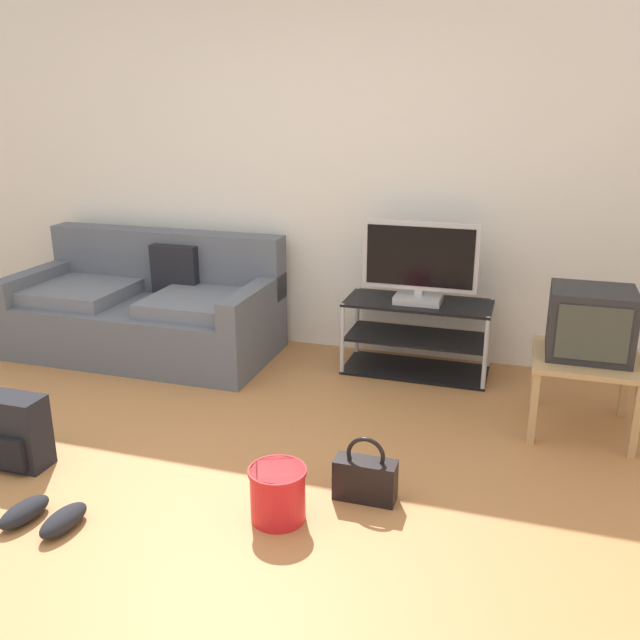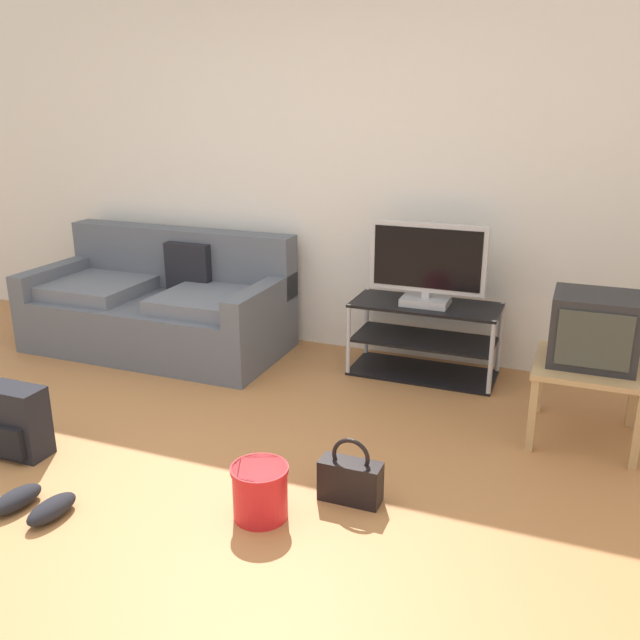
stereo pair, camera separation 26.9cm
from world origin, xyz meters
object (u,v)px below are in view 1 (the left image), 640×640
object	(u,v)px
cleaning_bucket	(278,492)
sneakers_pair	(44,516)
side_table	(585,367)
backpack	(16,432)
tv_stand	(417,337)
flat_tv	(420,263)
handbag	(365,478)
couch	(148,310)
crt_tv	(591,323)

from	to	relation	value
cleaning_bucket	sneakers_pair	size ratio (longest dim) A/B	0.74
side_table	backpack	size ratio (longest dim) A/B	1.49
tv_stand	flat_tv	bearing A→B (deg)	-90.00
handbag	sneakers_pair	xyz separation A→B (m)	(-1.30, -0.62, -0.07)
couch	flat_tv	size ratio (longest dim) A/B	2.48
cleaning_bucket	sneakers_pair	world-z (taller)	cleaning_bucket
side_table	cleaning_bucket	distance (m)	1.89
couch	sneakers_pair	bearing A→B (deg)	-71.34
flat_tv	crt_tv	xyz separation A→B (m)	(1.03, -0.54, -0.14)
crt_tv	backpack	world-z (taller)	crt_tv
couch	cleaning_bucket	size ratio (longest dim) A/B	7.24
handbag	sneakers_pair	size ratio (longest dim) A/B	0.91
backpack	tv_stand	bearing A→B (deg)	26.06
crt_tv	backpack	bearing A→B (deg)	-154.66
side_table	cleaning_bucket	xyz separation A→B (m)	(-1.32, -1.32, -0.24)
tv_stand	handbag	size ratio (longest dim) A/B	3.03
handbag	couch	bearing A→B (deg)	144.01
crt_tv	sneakers_pair	bearing A→B (deg)	-143.43
handbag	cleaning_bucket	size ratio (longest dim) A/B	1.23
side_table	handbag	world-z (taller)	side_table
flat_tv	sneakers_pair	bearing A→B (deg)	-119.36
couch	side_table	xyz separation A→B (m)	(2.99, -0.40, 0.07)
tv_stand	cleaning_bucket	xyz separation A→B (m)	(-0.29, -1.90, -0.12)
tv_stand	crt_tv	world-z (taller)	crt_tv
tv_stand	crt_tv	xyz separation A→B (m)	(1.03, -0.56, 0.38)
crt_tv	handbag	distance (m)	1.55
flat_tv	crt_tv	world-z (taller)	flat_tv
crt_tv	cleaning_bucket	size ratio (longest dim) A/B	1.68
handbag	cleaning_bucket	distance (m)	0.43
couch	tv_stand	distance (m)	1.97
tv_stand	backpack	distance (m)	2.54
tv_stand	side_table	bearing A→B (deg)	-29.28
couch	handbag	distance (m)	2.48
flat_tv	backpack	world-z (taller)	flat_tv
side_table	backpack	distance (m)	3.04
couch	cleaning_bucket	world-z (taller)	couch
couch	crt_tv	xyz separation A→B (m)	(2.99, -0.38, 0.32)
tv_stand	sneakers_pair	distance (m)	2.59
flat_tv	crt_tv	distance (m)	1.17
cleaning_bucket	sneakers_pair	xyz separation A→B (m)	(-0.97, -0.36, -0.09)
tv_stand	side_table	size ratio (longest dim) A/B	1.71
flat_tv	handbag	xyz separation A→B (m)	(0.04, -1.61, -0.66)
crt_tv	backpack	xyz separation A→B (m)	(-2.75, -1.30, -0.44)
flat_tv	cleaning_bucket	size ratio (longest dim) A/B	2.92
crt_tv	cleaning_bucket	world-z (taller)	crt_tv
crt_tv	cleaning_bucket	distance (m)	1.95
flat_tv	side_table	xyz separation A→B (m)	(1.03, -0.55, -0.39)
tv_stand	sneakers_pair	size ratio (longest dim) A/B	2.77
tv_stand	backpack	xyz separation A→B (m)	(-1.72, -1.86, -0.06)
backpack	handbag	distance (m)	1.78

